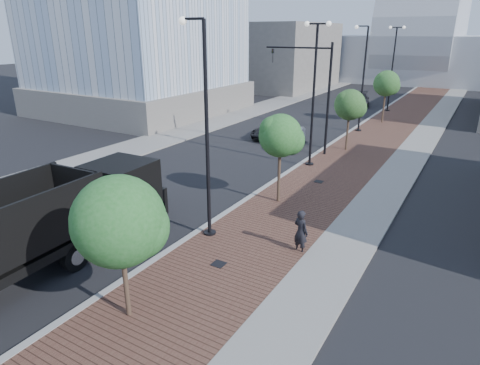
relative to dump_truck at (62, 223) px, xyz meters
The scene contains 23 objects.
sidewalk 35.22m from the dump_truck, 78.81° to the left, with size 7.00×140.00×0.12m, color #4C2D23.
concrete_strip 35.84m from the dump_truck, 74.57° to the left, with size 2.40×140.00×0.13m, color slate.
curb 34.71m from the dump_truck, 84.49° to the left, with size 0.30×140.00×0.14m, color gray.
west_sidewalk 35.88m from the dump_truck, 105.65° to the left, with size 4.00×140.00×0.12m, color slate.
dump_truck is the anchor object (origin of this frame).
white_sedan 20.69m from the dump_truck, 87.85° to the left, with size 1.56×4.47×1.47m, color white.
dark_car_mid 22.61m from the dump_truck, 95.24° to the left, with size 2.14×4.65×1.29m, color black.
dark_car_far 43.18m from the dump_truck, 89.96° to the left, with size 2.12×5.21×1.51m, color black.
pedestrian 9.57m from the dump_truck, 32.90° to the left, with size 0.70×0.46×1.91m, color black.
streetlight_1 6.56m from the dump_truck, 49.81° to the left, with size 1.44×0.56×9.21m.
streetlight_2 17.30m from the dump_truck, 76.62° to the left, with size 1.72×0.56×9.28m.
streetlight_3 28.91m from the dump_truck, 82.37° to the left, with size 1.44×0.56×9.21m.
streetlight_4 40.84m from the dump_truck, 84.46° to the left, with size 1.72×0.56×9.28m.
traffic_mast 20.06m from the dump_truck, 81.17° to the left, with size 5.09×0.20×8.00m.
tree_0 5.52m from the dump_truck, 16.30° to the right, with size 2.78×2.78×4.80m.
tree_1 10.98m from the dump_truck, 62.46° to the left, with size 2.28×2.21×4.81m.
tree_2 22.21m from the dump_truck, 76.99° to the left, with size 2.35×2.30×4.71m.
tree_3 34.00m from the dump_truck, 81.56° to the left, with size 2.52×2.49×5.18m.
tower_podium 33.62m from the dump_truck, 127.93° to the left, with size 19.00×19.00×3.00m, color slate.
convention_center 79.66m from the dump_truck, 89.04° to the left, with size 50.00×30.00×50.00m.
commercial_block_nw 57.12m from the dump_truck, 107.00° to the left, with size 14.00×20.00×10.00m, color #64605A.
utility_cover_1 6.41m from the dump_truck, 23.74° to the left, with size 0.50×0.50×0.02m, color black.
utility_cover_2 14.75m from the dump_truck, 67.03° to the left, with size 0.50×0.50×0.02m, color black.
Camera 1 is at (10.29, -3.67, 8.64)m, focal length 30.96 mm.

